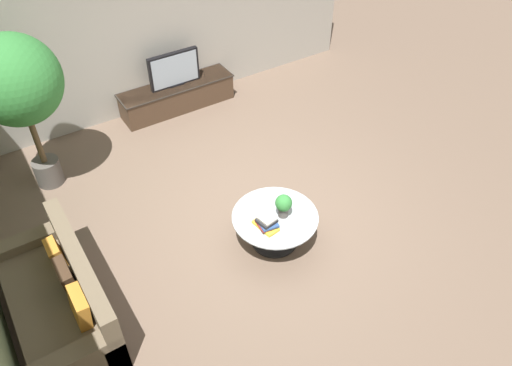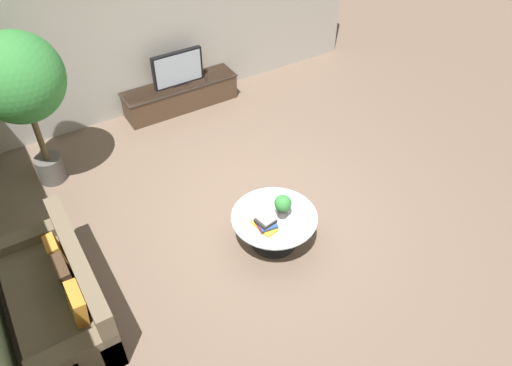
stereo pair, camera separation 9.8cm
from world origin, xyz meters
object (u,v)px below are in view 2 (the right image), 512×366
at_px(television, 178,69).
at_px(couch_by_wall, 59,297).
at_px(potted_plant_tabletop, 283,205).
at_px(potted_palm_tall, 19,81).
at_px(media_console, 181,95).
at_px(coffee_table, 274,224).

height_order(television, couch_by_wall, television).
relative_size(television, potted_plant_tabletop, 2.79).
distance_m(television, potted_palm_tall, 2.61).
height_order(media_console, potted_plant_tabletop, potted_plant_tabletop).
bearing_deg(potted_palm_tall, couch_by_wall, -101.67).
distance_m(media_console, couch_by_wall, 4.17).
bearing_deg(couch_by_wall, coffee_table, 82.74).
relative_size(potted_palm_tall, potted_plant_tabletop, 7.16).
height_order(media_console, coffee_table, same).
relative_size(television, coffee_table, 0.82).
distance_m(coffee_table, couch_by_wall, 2.52).
relative_size(couch_by_wall, potted_palm_tall, 0.85).
bearing_deg(couch_by_wall, potted_plant_tabletop, 82.09).
bearing_deg(media_console, television, -90.00).
bearing_deg(coffee_table, television, 84.31).
height_order(coffee_table, couch_by_wall, couch_by_wall).
xyz_separation_m(television, potted_palm_tall, (-2.36, -0.75, 0.85)).
xyz_separation_m(coffee_table, potted_plant_tabletop, (0.09, -0.04, 0.31)).
bearing_deg(television, potted_plant_tabletop, -94.18).
xyz_separation_m(potted_palm_tall, potted_plant_tabletop, (2.11, -2.67, -0.95)).
xyz_separation_m(media_console, television, (0.00, -0.00, 0.49)).
distance_m(television, potted_plant_tabletop, 3.43).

